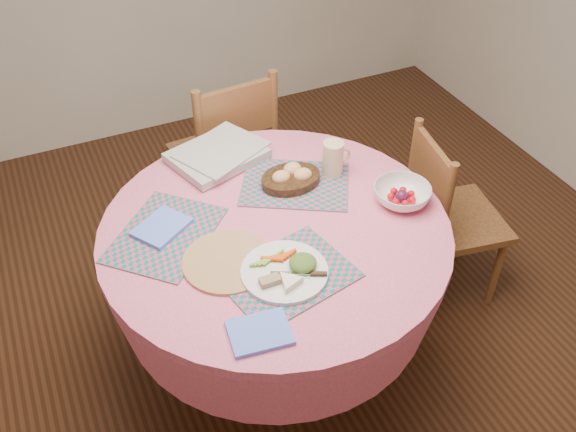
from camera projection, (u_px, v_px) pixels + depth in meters
name	position (u px, v px, depth m)	size (l,w,h in m)	color
ground	(277.00, 358.00, 2.73)	(4.00, 4.00, 0.00)	#331C0F
dining_table	(276.00, 266.00, 2.37)	(1.24, 1.24, 0.75)	pink
chair_right	(448.00, 215.00, 2.77)	(0.43, 0.45, 0.84)	brown
chair_back	(228.00, 154.00, 3.03)	(0.47, 0.45, 0.94)	brown
placemat_front	(288.00, 276.00, 2.06)	(0.40, 0.30, 0.01)	#136E6E
placemat_left	(165.00, 235.00, 2.21)	(0.40, 0.30, 0.01)	#136E6E
placemat_back	(295.00, 184.00, 2.42)	(0.40, 0.30, 0.01)	#136E6E
wicker_trivet	(228.00, 262.00, 2.10)	(0.30, 0.30, 0.01)	#A46E47
napkin_near	(260.00, 332.00, 1.88)	(0.18, 0.14, 0.01)	#6184FA
napkin_far	(162.00, 227.00, 2.22)	(0.18, 0.14, 0.01)	#6184FA
dinner_plate	(287.00, 270.00, 2.05)	(0.28, 0.28, 0.05)	white
bread_bowl	(291.00, 177.00, 2.41)	(0.23, 0.23, 0.08)	black
latte_mug	(333.00, 158.00, 2.43)	(0.12, 0.08, 0.14)	beige
fruit_bowl	(402.00, 195.00, 2.33)	(0.23, 0.23, 0.07)	white
newspaper_stack	(218.00, 154.00, 2.53)	(0.42, 0.37, 0.04)	silver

